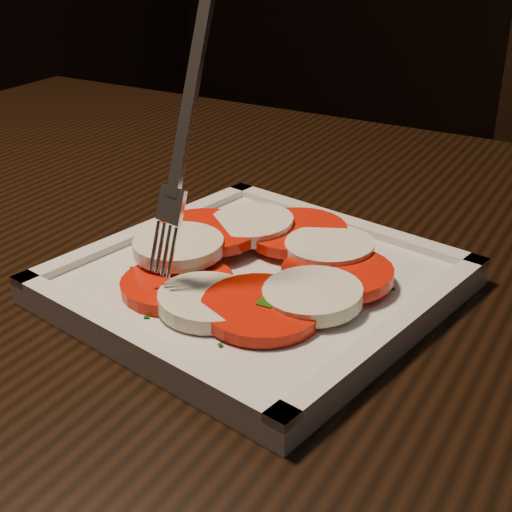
{
  "coord_description": "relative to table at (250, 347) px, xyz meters",
  "views": [
    {
      "loc": [
        0.42,
        -0.39,
        1.0
      ],
      "look_at": [
        0.16,
        -0.02,
        0.78
      ],
      "focal_mm": 50.0,
      "sensor_mm": 36.0,
      "label": 1
    }
  ],
  "objects": [
    {
      "name": "fork",
      "position": [
        0.02,
        -0.09,
        0.22
      ],
      "size": [
        0.03,
        0.06,
        0.18
      ],
      "primitive_type": null,
      "rotation": [
        0.0,
        0.0,
        -0.08
      ],
      "color": "white",
      "rests_on": "caprese_salad"
    },
    {
      "name": "table",
      "position": [
        0.0,
        0.0,
        0.0
      ],
      "size": [
        1.27,
        0.91,
        0.75
      ],
      "rotation": [
        0.0,
        0.0,
        0.1
      ],
      "color": "black",
      "rests_on": "ground"
    },
    {
      "name": "caprese_salad",
      "position": [
        0.05,
        -0.06,
        0.12
      ],
      "size": [
        0.19,
        0.19,
        0.02
      ],
      "color": "red",
      "rests_on": "plate"
    },
    {
      "name": "plate",
      "position": [
        0.05,
        -0.06,
        0.11
      ],
      "size": [
        0.26,
        0.26,
        0.01
      ],
      "primitive_type": "cube",
      "rotation": [
        0.0,
        0.0,
        -0.08
      ],
      "color": "silver",
      "rests_on": "table"
    }
  ]
}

